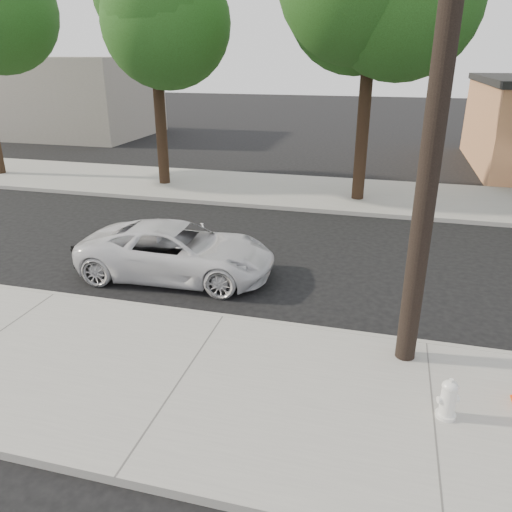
# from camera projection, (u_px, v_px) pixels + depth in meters

# --- Properties ---
(ground) EXTENTS (120.00, 120.00, 0.00)m
(ground) POSITION_uv_depth(u_px,v_px,m) (251.00, 280.00, 12.22)
(ground) COLOR black
(ground) RESTS_ON ground
(near_sidewalk) EXTENTS (90.00, 4.40, 0.15)m
(near_sidewalk) POSITION_uv_depth(u_px,v_px,m) (182.00, 381.00, 8.34)
(near_sidewalk) COLOR gray
(near_sidewalk) RESTS_ON ground
(far_sidewalk) EXTENTS (90.00, 5.00, 0.15)m
(far_sidewalk) POSITION_uv_depth(u_px,v_px,m) (307.00, 192.00, 19.81)
(far_sidewalk) COLOR gray
(far_sidewalk) RESTS_ON ground
(curb_near) EXTENTS (90.00, 0.12, 0.16)m
(curb_near) POSITION_uv_depth(u_px,v_px,m) (224.00, 318.00, 10.31)
(curb_near) COLOR #9E9B93
(curb_near) RESTS_ON ground
(building_far) EXTENTS (14.00, 8.00, 5.00)m
(building_far) POSITION_uv_depth(u_px,v_px,m) (46.00, 96.00, 33.96)
(building_far) COLOR gray
(building_far) RESTS_ON ground
(utility_pole) EXTENTS (1.40, 0.34, 9.00)m
(utility_pole) POSITION_uv_depth(u_px,v_px,m) (440.00, 88.00, 7.18)
(utility_pole) COLOR black
(utility_pole) RESTS_ON near_sidewalk
(tree_b) EXTENTS (4.34, 4.20, 8.45)m
(tree_b) POSITION_uv_depth(u_px,v_px,m) (157.00, 25.00, 18.51)
(tree_b) COLOR black
(tree_b) RESTS_ON far_sidewalk
(police_cruiser) EXTENTS (4.87, 2.42, 1.33)m
(police_cruiser) POSITION_uv_depth(u_px,v_px,m) (178.00, 251.00, 12.24)
(police_cruiser) COLOR silver
(police_cruiser) RESTS_ON ground
(fire_hydrant) EXTENTS (0.33, 0.30, 0.62)m
(fire_hydrant) POSITION_uv_depth(u_px,v_px,m) (448.00, 400.00, 7.30)
(fire_hydrant) COLOR white
(fire_hydrant) RESTS_ON near_sidewalk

